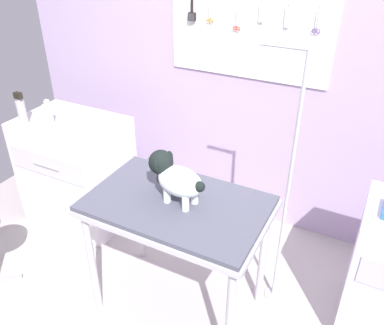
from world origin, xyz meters
The scene contains 8 objects.
ground centered at (0.00, 0.00, -0.02)m, with size 4.40×4.00×0.04m, color #A8A19E.
rear_wall_panel centered at (0.00, 1.28, 1.16)m, with size 4.00×0.11×2.30m.
grooming_table centered at (0.02, 0.13, 0.74)m, with size 1.03×0.65×0.82m.
grooming_arm centered at (0.54, 0.48, 0.78)m, with size 0.30×0.11×1.66m.
dog centered at (0.00, 0.14, 0.97)m, with size 0.38×0.22×0.28m.
counter_left centered at (-1.17, 0.59, 0.44)m, with size 0.80×0.58×0.88m.
conditioner_bottle centered at (-1.43, 0.40, 0.98)m, with size 0.06×0.06×0.24m.
spray_bottle_tall centered at (-1.25, 0.47, 0.96)m, with size 0.07×0.07×0.20m.
Camera 1 is at (0.93, -1.44, 2.16)m, focal length 37.62 mm.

